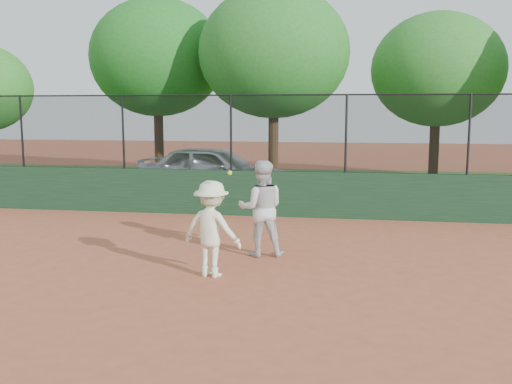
% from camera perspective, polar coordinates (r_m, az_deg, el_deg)
% --- Properties ---
extents(ground, '(80.00, 80.00, 0.00)m').
position_cam_1_polar(ground, '(9.58, -6.98, -8.91)').
color(ground, '#B05738').
rests_on(ground, ground).
extents(back_wall, '(26.00, 0.20, 1.20)m').
position_cam_1_polar(back_wall, '(15.16, -0.63, -0.12)').
color(back_wall, '#1C3D23').
rests_on(back_wall, ground).
extents(grass_strip, '(36.00, 12.00, 0.01)m').
position_cam_1_polar(grass_strip, '(21.12, 2.21, 0.64)').
color(grass_strip, '#2D4F18').
rests_on(grass_strip, ground).
extents(parked_car, '(5.17, 2.69, 1.68)m').
position_cam_1_polar(parked_car, '(18.37, -4.22, 2.09)').
color(parked_car, silver).
rests_on(parked_car, ground).
extents(player_second, '(1.02, 0.86, 1.86)m').
position_cam_1_polar(player_second, '(10.97, 0.53, -1.65)').
color(player_second, silver).
rests_on(player_second, ground).
extents(player_main, '(1.18, 0.86, 1.86)m').
position_cam_1_polar(player_main, '(9.66, -4.45, -3.70)').
color(player_main, '#EFF2CD').
rests_on(player_main, ground).
extents(fence_assembly, '(26.00, 0.06, 2.00)m').
position_cam_1_polar(fence_assembly, '(15.01, -0.75, 6.07)').
color(fence_assembly, black).
rests_on(fence_assembly, back_wall).
extents(tree_1, '(5.19, 4.72, 7.01)m').
position_cam_1_polar(tree_1, '(22.73, -9.87, 13.08)').
color(tree_1, '#462B18').
rests_on(tree_1, ground).
extents(tree_2, '(5.22, 4.74, 6.99)m').
position_cam_1_polar(tree_2, '(20.19, 1.79, 13.73)').
color(tree_2, '#4D321B').
rests_on(tree_2, ground).
extents(tree_3, '(4.73, 4.30, 6.26)m').
position_cam_1_polar(tree_3, '(21.92, 17.70, 11.55)').
color(tree_3, '#382412').
rests_on(tree_3, ground).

